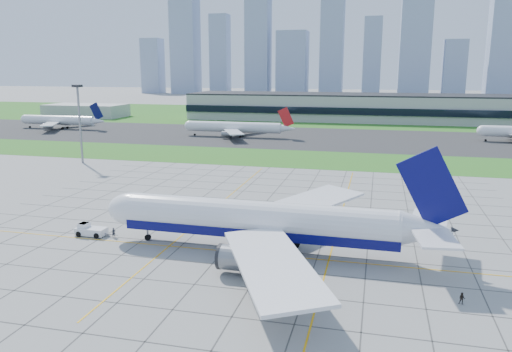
# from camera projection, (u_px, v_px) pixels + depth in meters

# --- Properties ---
(ground) EXTENTS (1400.00, 1400.00, 0.00)m
(ground) POSITION_uv_depth(u_px,v_px,m) (227.00, 247.00, 87.43)
(ground) COLOR #9C9C97
(ground) RESTS_ON ground
(grass_median) EXTENTS (700.00, 35.00, 0.04)m
(grass_median) POSITION_uv_depth(u_px,v_px,m) (303.00, 159.00, 172.86)
(grass_median) COLOR #357020
(grass_median) RESTS_ON ground
(asphalt_taxiway) EXTENTS (700.00, 75.00, 0.04)m
(asphalt_taxiway) POSITION_uv_depth(u_px,v_px,m) (321.00, 138.00, 225.07)
(asphalt_taxiway) COLOR #383838
(asphalt_taxiway) RESTS_ON ground
(grass_far) EXTENTS (700.00, 145.00, 0.04)m
(grass_far) POSITION_uv_depth(u_px,v_px,m) (340.00, 116.00, 329.49)
(grass_far) COLOR #357020
(grass_far) RESTS_ON ground
(apron_markings) EXTENTS (120.00, 130.00, 0.03)m
(apron_markings) POSITION_uv_depth(u_px,v_px,m) (246.00, 228.00, 97.86)
(apron_markings) COLOR #474744
(apron_markings) RESTS_ON ground
(terminal) EXTENTS (260.00, 43.00, 15.80)m
(terminal) POSITION_uv_depth(u_px,v_px,m) (406.00, 108.00, 294.63)
(terminal) COLOR #B7B7B2
(terminal) RESTS_ON ground
(service_block) EXTENTS (50.00, 25.00, 8.00)m
(service_block) POSITION_uv_depth(u_px,v_px,m) (86.00, 111.00, 323.30)
(service_block) COLOR #B7B7B2
(service_block) RESTS_ON ground
(light_mast) EXTENTS (2.50, 2.50, 25.60)m
(light_mast) POSITION_uv_depth(u_px,v_px,m) (79.00, 114.00, 162.07)
(light_mast) COLOR gray
(light_mast) RESTS_ON ground
(city_skyline) EXTENTS (523.00, 32.40, 160.00)m
(city_skyline) POSITION_uv_depth(u_px,v_px,m) (353.00, 43.00, 570.62)
(city_skyline) COLOR #909FBC
(city_skyline) RESTS_ON ground
(airliner) EXTENTS (61.24, 62.07, 19.28)m
(airliner) POSITION_uv_depth(u_px,v_px,m) (261.00, 221.00, 84.52)
(airliner) COLOR white
(airliner) RESTS_ON ground
(pushback_tug) EXTENTS (8.31, 2.99, 2.31)m
(pushback_tug) POSITION_uv_depth(u_px,v_px,m) (90.00, 230.00, 93.34)
(pushback_tug) COLOR white
(pushback_tug) RESTS_ON ground
(crew_near) EXTENTS (0.79, 0.78, 1.84)m
(crew_near) POSITION_uv_depth(u_px,v_px,m) (114.00, 233.00, 92.19)
(crew_near) COLOR black
(crew_near) RESTS_ON ground
(crew_far) EXTENTS (0.93, 0.80, 1.64)m
(crew_far) POSITION_uv_depth(u_px,v_px,m) (462.00, 299.00, 66.00)
(crew_far) COLOR black
(crew_far) RESTS_ON ground
(distant_jet_0) EXTENTS (45.91, 42.66, 14.08)m
(distant_jet_0) POSITION_uv_depth(u_px,v_px,m) (60.00, 120.00, 258.63)
(distant_jet_0) COLOR white
(distant_jet_0) RESTS_ON ground
(distant_jet_1) EXTENTS (49.37, 42.66, 14.08)m
(distant_jet_1) POSITION_uv_depth(u_px,v_px,m) (235.00, 127.00, 227.73)
(distant_jet_1) COLOR white
(distant_jet_1) RESTS_ON ground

